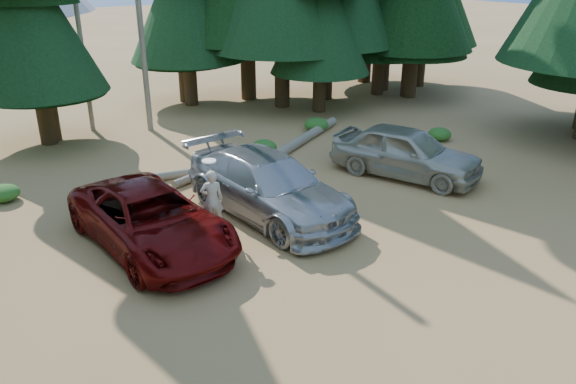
{
  "coord_description": "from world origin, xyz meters",
  "views": [
    {
      "loc": [
        -8.59,
        -7.87,
        6.91
      ],
      "look_at": [
        -0.45,
        2.93,
        1.25
      ],
      "focal_mm": 35.0,
      "sensor_mm": 36.0,
      "label": 1
    }
  ],
  "objects_px": {
    "silver_minivan_right": "(406,152)",
    "log_right": "(305,138)",
    "red_pickup": "(151,219)",
    "log_left": "(216,169)",
    "frisbee_player": "(212,199)",
    "log_mid": "(166,176)",
    "silver_minivan_center": "(268,185)"
  },
  "relations": [
    {
      "from": "log_left",
      "to": "log_mid",
      "type": "height_order",
      "value": "log_mid"
    },
    {
      "from": "log_left",
      "to": "log_mid",
      "type": "distance_m",
      "value": 1.73
    },
    {
      "from": "red_pickup",
      "to": "log_mid",
      "type": "height_order",
      "value": "red_pickup"
    },
    {
      "from": "red_pickup",
      "to": "log_left",
      "type": "distance_m",
      "value": 5.55
    },
    {
      "from": "red_pickup",
      "to": "log_left",
      "type": "xyz_separation_m",
      "value": [
        4.04,
        3.74,
        -0.64
      ]
    },
    {
      "from": "frisbee_player",
      "to": "red_pickup",
      "type": "bearing_deg",
      "value": 11.21
    },
    {
      "from": "red_pickup",
      "to": "silver_minivan_right",
      "type": "distance_m",
      "value": 9.03
    },
    {
      "from": "silver_minivan_center",
      "to": "frisbee_player",
      "type": "height_order",
      "value": "frisbee_player"
    },
    {
      "from": "red_pickup",
      "to": "frisbee_player",
      "type": "xyz_separation_m",
      "value": [
        1.57,
        -0.38,
        0.28
      ]
    },
    {
      "from": "frisbee_player",
      "to": "log_right",
      "type": "distance_m",
      "value": 8.68
    },
    {
      "from": "log_left",
      "to": "log_mid",
      "type": "xyz_separation_m",
      "value": [
        -1.68,
        0.4,
        0.01
      ]
    },
    {
      "from": "silver_minivan_center",
      "to": "log_mid",
      "type": "height_order",
      "value": "silver_minivan_center"
    },
    {
      "from": "log_right",
      "to": "red_pickup",
      "type": "bearing_deg",
      "value": -177.72
    },
    {
      "from": "silver_minivan_center",
      "to": "silver_minivan_right",
      "type": "xyz_separation_m",
      "value": [
        5.46,
        -0.3,
        -0.01
      ]
    },
    {
      "from": "silver_minivan_center",
      "to": "silver_minivan_right",
      "type": "relative_size",
      "value": 1.19
    },
    {
      "from": "silver_minivan_right",
      "to": "log_left",
      "type": "bearing_deg",
      "value": 121.44
    },
    {
      "from": "frisbee_player",
      "to": "log_mid",
      "type": "relative_size",
      "value": 0.53
    },
    {
      "from": "red_pickup",
      "to": "log_right",
      "type": "xyz_separation_m",
      "value": [
        8.64,
        4.58,
        -0.59
      ]
    },
    {
      "from": "silver_minivan_center",
      "to": "log_mid",
      "type": "xyz_separation_m",
      "value": [
        -1.2,
        4.25,
        -0.73
      ]
    },
    {
      "from": "frisbee_player",
      "to": "log_mid",
      "type": "bearing_deg",
      "value": -75.24
    },
    {
      "from": "silver_minivan_right",
      "to": "log_left",
      "type": "distance_m",
      "value": 6.52
    },
    {
      "from": "log_left",
      "to": "red_pickup",
      "type": "bearing_deg",
      "value": -151.12
    },
    {
      "from": "log_right",
      "to": "silver_minivan_center",
      "type": "bearing_deg",
      "value": -162.96
    },
    {
      "from": "log_mid",
      "to": "log_right",
      "type": "relative_size",
      "value": 0.62
    },
    {
      "from": "red_pickup",
      "to": "log_mid",
      "type": "bearing_deg",
      "value": 58.25
    },
    {
      "from": "red_pickup",
      "to": "silver_minivan_right",
      "type": "bearing_deg",
      "value": -4.69
    },
    {
      "from": "red_pickup",
      "to": "silver_minivan_center",
      "type": "bearing_deg",
      "value": -3.81
    },
    {
      "from": "silver_minivan_right",
      "to": "log_left",
      "type": "relative_size",
      "value": 1.34
    },
    {
      "from": "silver_minivan_right",
      "to": "log_mid",
      "type": "distance_m",
      "value": 8.1
    },
    {
      "from": "silver_minivan_center",
      "to": "frisbee_player",
      "type": "xyz_separation_m",
      "value": [
        -1.99,
        -0.27,
        0.18
      ]
    },
    {
      "from": "silver_minivan_right",
      "to": "red_pickup",
      "type": "bearing_deg",
      "value": 158.64
    },
    {
      "from": "silver_minivan_right",
      "to": "log_right",
      "type": "xyz_separation_m",
      "value": [
        -0.38,
        4.99,
        -0.68
      ]
    }
  ]
}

